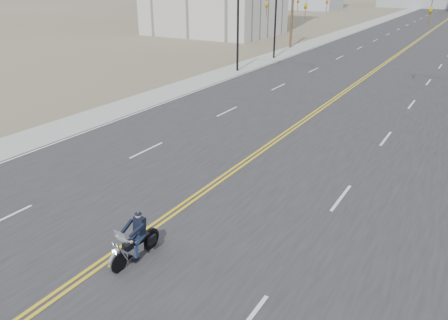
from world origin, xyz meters
TOP-DOWN VIEW (x-y plane):
  - road at (0.00, 70.00)m, footprint 20.00×200.00m
  - sidewalk_left at (-11.50, 70.00)m, footprint 3.00×200.00m
  - traffic_mast_left at (-8.98, 32.00)m, footprint 7.10×0.26m
  - traffic_mast_far at (-9.31, 40.00)m, footprint 6.10×0.26m
  - utility_pole_left at (-12.50, 48.00)m, footprint 2.20×0.30m
  - motorcyclist at (0.74, 4.71)m, footprint 0.91×2.01m

SIDE VIEW (x-z plane):
  - road at x=0.00m, z-range 0.00..0.01m
  - sidewalk_left at x=-11.50m, z-range 0.00..0.01m
  - motorcyclist at x=0.74m, z-range 0.00..1.56m
  - traffic_mast_far at x=-9.31m, z-range 1.37..8.37m
  - traffic_mast_left at x=-8.98m, z-range 1.44..8.44m
  - utility_pole_left at x=-12.50m, z-range 0.23..10.73m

